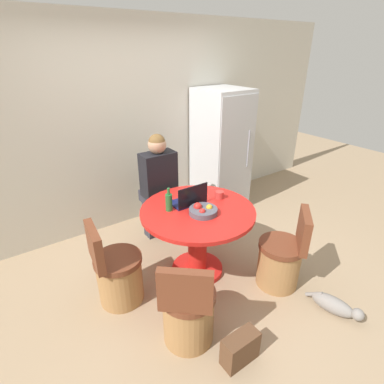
% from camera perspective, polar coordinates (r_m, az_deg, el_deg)
% --- Properties ---
extents(ground_plane, '(12.00, 12.00, 0.00)m').
position_cam_1_polar(ground_plane, '(3.32, 1.96, -16.16)').
color(ground_plane, '#9E8466').
extents(wall_back, '(7.00, 0.06, 2.60)m').
position_cam_1_polar(wall_back, '(3.98, -12.07, 11.89)').
color(wall_back, beige).
rests_on(wall_back, ground_plane).
extents(refrigerator, '(0.64, 0.71, 1.74)m').
position_cam_1_polar(refrigerator, '(4.40, 5.55, 7.81)').
color(refrigerator, silver).
rests_on(refrigerator, ground_plane).
extents(dining_table, '(1.15, 1.15, 0.77)m').
position_cam_1_polar(dining_table, '(3.10, 1.07, -7.13)').
color(dining_table, red).
rests_on(dining_table, ground_plane).
extents(chair_near_left_corner, '(0.51, 0.51, 0.85)m').
position_cam_1_polar(chair_near_left_corner, '(2.60, -0.75, -21.97)').
color(chair_near_left_corner, '#9E7042').
rests_on(chair_near_left_corner, ground_plane).
extents(chair_near_right_corner, '(0.51, 0.51, 0.85)m').
position_cam_1_polar(chair_near_right_corner, '(3.21, 16.61, -12.32)').
color(chair_near_right_corner, '#9E7042').
rests_on(chair_near_right_corner, ground_plane).
extents(chair_left_side, '(0.45, 0.44, 0.85)m').
position_cam_1_polar(chair_left_side, '(3.00, -13.96, -15.08)').
color(chair_left_side, '#9E7042').
rests_on(chair_left_side, ground_plane).
extents(person_seated, '(0.40, 0.37, 1.37)m').
position_cam_1_polar(person_seated, '(3.59, -6.62, 1.56)').
color(person_seated, '#2D2D38').
rests_on(person_seated, ground_plane).
extents(laptop, '(0.35, 0.22, 0.23)m').
position_cam_1_polar(laptop, '(3.06, -0.54, -1.45)').
color(laptop, '#141947').
rests_on(laptop, dining_table).
extents(fruit_bowl, '(0.28, 0.28, 0.10)m').
position_cam_1_polar(fruit_bowl, '(2.89, 2.07, -3.54)').
color(fruit_bowl, '#4C4C56').
rests_on(fruit_bowl, dining_table).
extents(coffee_cup, '(0.09, 0.09, 0.08)m').
position_cam_1_polar(coffee_cup, '(3.19, 5.25, -0.55)').
color(coffee_cup, '#B2332D').
rests_on(coffee_cup, dining_table).
extents(bottle, '(0.07, 0.07, 0.24)m').
position_cam_1_polar(bottle, '(2.93, -4.43, -1.87)').
color(bottle, '#23602D').
rests_on(bottle, dining_table).
extents(cat, '(0.23, 0.51, 0.16)m').
position_cam_1_polar(cat, '(3.22, 25.56, -18.90)').
color(cat, gray).
rests_on(cat, ground_plane).
extents(handbag, '(0.30, 0.14, 0.26)m').
position_cam_1_polar(handbag, '(2.63, 9.17, -27.36)').
color(handbag, brown).
rests_on(handbag, ground_plane).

